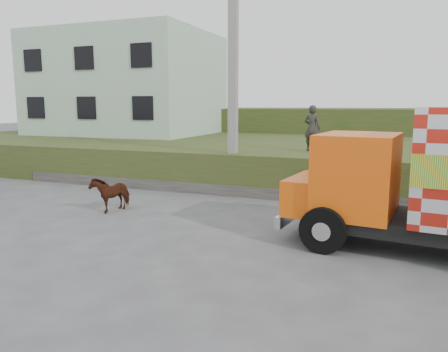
% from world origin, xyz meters
% --- Properties ---
extents(ground, '(120.00, 120.00, 0.00)m').
position_xyz_m(ground, '(0.00, 0.00, 0.00)').
color(ground, '#474749').
rests_on(ground, ground).
extents(embankment, '(40.00, 12.00, 1.50)m').
position_xyz_m(embankment, '(0.00, 10.00, 0.75)').
color(embankment, '#224517').
rests_on(embankment, ground).
extents(embankment_far, '(40.00, 12.00, 3.00)m').
position_xyz_m(embankment_far, '(0.00, 22.00, 1.50)').
color(embankment_far, '#224517').
rests_on(embankment_far, ground).
extents(retaining_strip, '(16.00, 0.50, 0.40)m').
position_xyz_m(retaining_strip, '(-2.00, 4.20, 0.20)').
color(retaining_strip, '#595651').
rests_on(retaining_strip, ground).
extents(building, '(10.00, 8.00, 6.00)m').
position_xyz_m(building, '(-11.00, 13.00, 4.50)').
color(building, '#A3BFA8').
rests_on(building, embankment).
extents(utility_pole, '(1.20, 0.30, 8.00)m').
position_xyz_m(utility_pole, '(-1.00, 4.60, 4.08)').
color(utility_pole, gray).
rests_on(utility_pole, ground).
extents(cow, '(0.82, 1.38, 1.09)m').
position_xyz_m(cow, '(-3.61, 0.71, 0.55)').
color(cow, '#38120E').
rests_on(cow, ground).
extents(pedestrian, '(0.71, 0.54, 1.76)m').
position_xyz_m(pedestrian, '(1.56, 6.43, 2.38)').
color(pedestrian, '#292825').
rests_on(pedestrian, embankment).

